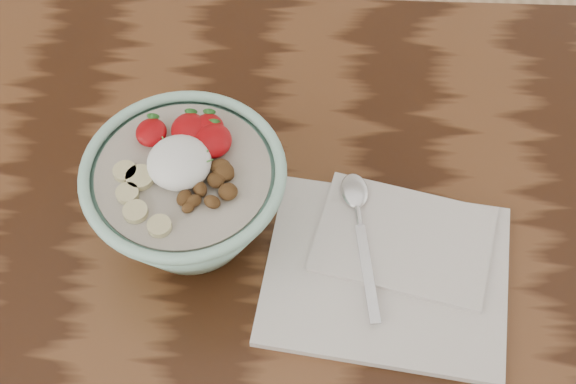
{
  "coord_description": "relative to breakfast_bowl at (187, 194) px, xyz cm",
  "views": [
    {
      "loc": [
        9.51,
        -38.91,
        154.1
      ],
      "look_at": [
        7.8,
        4.35,
        87.52
      ],
      "focal_mm": 50.0,
      "sensor_mm": 36.0,
      "label": 1
    }
  ],
  "objects": [
    {
      "name": "table",
      "position": [
        3.05,
        -6.98,
        -16.64
      ],
      "size": [
        160.0,
        90.0,
        75.0
      ],
      "color": "#32190C",
      "rests_on": "ground"
    },
    {
      "name": "breakfast_bowl",
      "position": [
        0.0,
        0.0,
        0.0
      ],
      "size": [
        21.37,
        21.37,
        14.61
      ],
      "rotation": [
        0.0,
        0.0,
        -0.14
      ],
      "color": "#9FD6BF",
      "rests_on": "table"
    },
    {
      "name": "napkin",
      "position": [
        22.15,
        -4.33,
        -6.66
      ],
      "size": [
        28.85,
        24.95,
        1.62
      ],
      "rotation": [
        0.0,
        0.0,
        -0.13
      ],
      "color": "silver",
      "rests_on": "table"
    },
    {
      "name": "spoon",
      "position": [
        18.56,
        2.02,
        -5.31
      ],
      "size": [
        4.58,
        18.94,
        0.99
      ],
      "rotation": [
        0.0,
        0.0,
        0.13
      ],
      "color": "silver",
      "rests_on": "napkin"
    }
  ]
}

